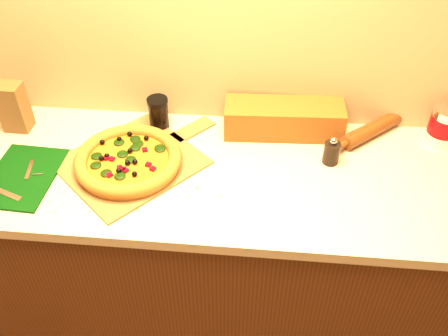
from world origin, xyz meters
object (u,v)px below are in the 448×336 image
cutting_board (21,177)px  dark_jar (159,113)px  pepper_grinder (331,152)px  rolling_pin (373,129)px  pizza (128,160)px  pizza_peel (135,160)px  coffee_canister (444,125)px

cutting_board → dark_jar: dark_jar is taller
pepper_grinder → rolling_pin: bearing=45.4°
pizza → dark_jar: (0.06, 0.25, 0.03)m
pizza → rolling_pin: 0.92m
pizza_peel → pizza: bearing=-67.6°
pizza_peel → pepper_grinder: bearing=47.5°
coffee_canister → rolling_pin: bearing=175.6°
pizza_peel → pizza: pizza is taller
pizza_peel → dark_jar: 0.23m
pizza → coffee_canister: coffee_canister is taller
cutting_board → rolling_pin: rolling_pin is taller
pizza_peel → cutting_board: size_ratio=1.82×
rolling_pin → dark_jar: (-0.82, -0.02, 0.04)m
pizza → pepper_grinder: 0.72m
pepper_grinder → rolling_pin: 0.24m
cutting_board → pepper_grinder: size_ratio=3.00×
pepper_grinder → dark_jar: size_ratio=0.86×
rolling_pin → dark_jar: size_ratio=2.63×
cutting_board → coffee_canister: 1.53m
pizza → coffee_canister: (1.13, 0.25, 0.04)m
pizza_peel → pepper_grinder: (0.70, 0.06, 0.04)m
cutting_board → coffee_canister: size_ratio=2.20×
pizza → pepper_grinder: size_ratio=3.42×
pizza_peel → dark_jar: size_ratio=4.68×
pizza → pepper_grinder: pepper_grinder is taller
dark_jar → pepper_grinder: bearing=-13.1°
cutting_board → pepper_grinder: (1.08, 0.19, 0.04)m
pizza → rolling_pin: (0.88, 0.27, -0.00)m
rolling_pin → coffee_canister: (0.25, -0.02, 0.05)m
pizza_peel → coffee_canister: bearing=53.3°
pizza → cutting_board: (-0.36, -0.09, -0.03)m
rolling_pin → pizza_peel: bearing=-164.9°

